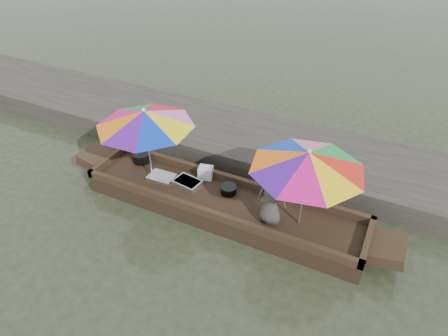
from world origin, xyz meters
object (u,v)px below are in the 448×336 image
at_px(boat_hull, 222,205).
at_px(cooking_pot, 142,157).
at_px(charcoal_grill, 229,190).
at_px(umbrella_bow, 148,144).
at_px(supply_bag, 206,173).
at_px(umbrella_stern, 304,189).
at_px(vendor, 272,198).
at_px(tray_crayfish, 187,183).
at_px(tray_scallop, 162,177).

bearing_deg(boat_hull, cooking_pot, 170.20).
height_order(charcoal_grill, umbrella_bow, umbrella_bow).
xyz_separation_m(charcoal_grill, supply_bag, (-0.62, 0.23, 0.06)).
bearing_deg(umbrella_stern, umbrella_bow, 180.00).
height_order(supply_bag, vendor, vendor).
distance_m(tray_crayfish, umbrella_bow, 1.08).
relative_size(charcoal_grill, supply_bag, 1.09).
height_order(boat_hull, vendor, vendor).
bearing_deg(supply_bag, cooking_pot, -177.10).
height_order(tray_scallop, charcoal_grill, charcoal_grill).
bearing_deg(charcoal_grill, boat_hull, -101.65).
relative_size(boat_hull, supply_bag, 19.63).
bearing_deg(umbrella_stern, cooking_pot, 174.28).
bearing_deg(cooking_pot, vendor, -9.81).
relative_size(charcoal_grill, umbrella_stern, 0.16).
relative_size(vendor, umbrella_bow, 0.57).
bearing_deg(cooking_pot, boat_hull, -9.80).
bearing_deg(umbrella_stern, tray_crayfish, 177.88).
relative_size(boat_hull, charcoal_grill, 18.10).
distance_m(supply_bag, vendor, 1.79).
height_order(cooking_pot, vendor, vendor).
distance_m(charcoal_grill, vendor, 1.17).
height_order(boat_hull, supply_bag, supply_bag).
distance_m(boat_hull, charcoal_grill, 0.33).
distance_m(tray_scallop, charcoal_grill, 1.44).
height_order(umbrella_bow, umbrella_stern, same).
bearing_deg(charcoal_grill, vendor, -21.43).
xyz_separation_m(tray_scallop, vendor, (2.43, -0.21, 0.50)).
bearing_deg(boat_hull, tray_crayfish, 173.86).
height_order(cooking_pot, supply_bag, supply_bag).
distance_m(boat_hull, tray_scallop, 1.40).
distance_m(tray_crayfish, vendor, 1.93).
relative_size(tray_crayfish, umbrella_stern, 0.28).
relative_size(umbrella_bow, umbrella_stern, 0.99).
relative_size(tray_crayfish, vendor, 0.50).
bearing_deg(cooking_pot, tray_crayfish, -12.02).
relative_size(boat_hull, vendor, 5.18).
xyz_separation_m(supply_bag, umbrella_stern, (2.11, -0.44, 0.65)).
relative_size(tray_scallop, charcoal_grill, 1.76).
distance_m(boat_hull, umbrella_stern, 1.80).
distance_m(boat_hull, supply_bag, 0.79).
height_order(cooking_pot, charcoal_grill, cooking_pot).
bearing_deg(charcoal_grill, umbrella_bow, -172.64).
bearing_deg(vendor, charcoal_grill, -26.72).
height_order(supply_bag, umbrella_bow, umbrella_bow).
height_order(tray_crayfish, supply_bag, supply_bag).
bearing_deg(vendor, cooking_pot, -15.10).
bearing_deg(cooking_pot, umbrella_bow, -35.29).
relative_size(charcoal_grill, vendor, 0.29).
bearing_deg(charcoal_grill, umbrella_stern, -8.12).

